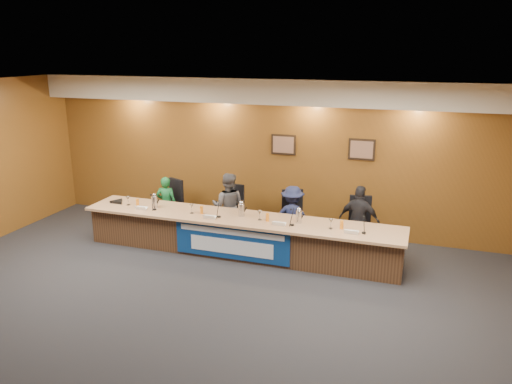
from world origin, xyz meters
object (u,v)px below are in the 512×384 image
Objects in this scene: panelist_c at (292,217)px; carafe_right at (299,217)px; office_chair_c at (293,221)px; carafe_mid at (242,210)px; dais_body at (239,236)px; panelist_b at (228,206)px; speakerphone at (118,202)px; panelist_a at (166,204)px; office_chair_d at (359,229)px; banner at (231,242)px; carafe_left at (155,202)px; office_chair_a at (169,208)px; panelist_d at (359,221)px; office_chair_b at (230,214)px.

carafe_right is at bearing 106.00° from panelist_c.
panelist_c is 5.33× the size of carafe_right.
office_chair_c is 2.06× the size of carafe_mid.
office_chair_c is at bearing 42.63° from dais_body.
panelist_b is 4.31× the size of speakerphone.
panelist_a reaches higher than office_chair_d.
banner is 1.47m from office_chair_c.
dais_body is at bearing -147.20° from carafe_mid.
banner is at bearing -160.11° from carafe_right.
panelist_b is 1.79m from carafe_right.
panelist_b is at bearing 167.65° from panelist_a.
dais_body is 12.50× the size of office_chair_c.
panelist_b reaches higher than carafe_left.
office_chair_a is 3.18m from carafe_right.
speakerphone is (-3.48, -0.70, 0.16)m from panelist_c.
speakerphone is (-2.63, 0.40, 0.40)m from banner.
banner is at bearing 38.40° from panelist_d.
dais_body is 5.06× the size of panelist_a.
office_chair_b and office_chair_d have the same top height.
carafe_right is (0.30, -0.78, 0.39)m from office_chair_c.
office_chair_b is 2.06× the size of carafe_mid.
dais_body is 1.16m from office_chair_c.
speakerphone is (-0.88, 0.04, -0.09)m from carafe_left.
banner is at bearing -61.40° from office_chair_b.
office_chair_d is at bearing 29.23° from banner.
carafe_left is at bearing -140.21° from office_chair_b.
office_chair_a is 0.94m from carafe_left.
dais_body is at bearing 1.95° from carafe_left.
dais_body is 1.83m from carafe_left.
panelist_a is (-1.91, 0.68, 0.24)m from dais_body.
carafe_mid is at bearing 178.72° from carafe_right.
dais_body is at bearing 179.94° from carafe_right.
panelist_d is at bearing 8.30° from speakerphone.
dais_body is at bearing 148.06° from panelist_a.
office_chair_b is at bearing 20.45° from speakerphone.
panelist_a reaches higher than office_chair_a.
speakerphone reaches higher than office_chair_c.
carafe_left is (-1.75, -0.06, 0.52)m from dais_body.
office_chair_b is 2.06× the size of carafe_left.
panelist_b is 1.47m from carafe_left.
carafe_left reaches higher than dais_body.
panelist_c is at bearing 113.46° from carafe_right.
speakerphone is at bearing 31.66° from panelist_a.
office_chair_c is (0.85, 0.78, 0.13)m from dais_body.
office_chair_d is (2.14, 1.20, 0.10)m from banner.
panelist_c reaches higher than carafe_right.
carafe_mid is (-0.81, -0.66, 0.25)m from panelist_c.
panelist_a reaches higher than carafe_mid.
carafe_right reaches higher than office_chair_c.
office_chair_d is at bearing 9.47° from speakerphone.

